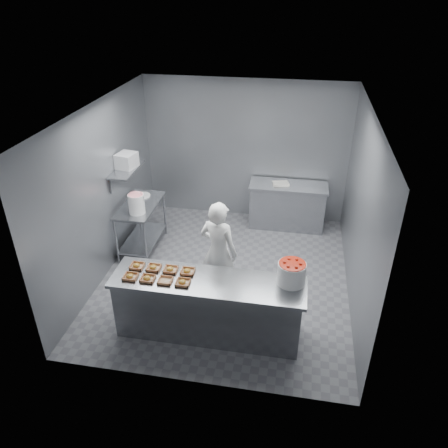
# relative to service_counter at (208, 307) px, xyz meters

# --- Properties ---
(floor) EXTENTS (4.50, 4.50, 0.00)m
(floor) POSITION_rel_service_counter_xyz_m (0.00, 1.35, -0.45)
(floor) COLOR #4C4C51
(floor) RESTS_ON ground
(ceiling) EXTENTS (4.50, 4.50, 0.00)m
(ceiling) POSITION_rel_service_counter_xyz_m (0.00, 1.35, 2.35)
(ceiling) COLOR white
(ceiling) RESTS_ON wall_back
(wall_back) EXTENTS (4.00, 0.04, 2.80)m
(wall_back) POSITION_rel_service_counter_xyz_m (0.00, 3.60, 0.95)
(wall_back) COLOR slate
(wall_back) RESTS_ON ground
(wall_left) EXTENTS (0.04, 4.50, 2.80)m
(wall_left) POSITION_rel_service_counter_xyz_m (-2.00, 1.35, 0.95)
(wall_left) COLOR slate
(wall_left) RESTS_ON ground
(wall_right) EXTENTS (0.04, 4.50, 2.80)m
(wall_right) POSITION_rel_service_counter_xyz_m (2.00, 1.35, 0.95)
(wall_right) COLOR slate
(wall_right) RESTS_ON ground
(service_counter) EXTENTS (2.60, 0.70, 0.90)m
(service_counter) POSITION_rel_service_counter_xyz_m (0.00, 0.00, 0.00)
(service_counter) COLOR slate
(service_counter) RESTS_ON ground
(prep_table) EXTENTS (0.60, 1.20, 0.90)m
(prep_table) POSITION_rel_service_counter_xyz_m (-1.65, 1.95, 0.14)
(prep_table) COLOR slate
(prep_table) RESTS_ON ground
(back_counter) EXTENTS (1.50, 0.60, 0.90)m
(back_counter) POSITION_rel_service_counter_xyz_m (0.90, 3.25, -0.00)
(back_counter) COLOR slate
(back_counter) RESTS_ON ground
(wall_shelf) EXTENTS (0.35, 0.90, 0.03)m
(wall_shelf) POSITION_rel_service_counter_xyz_m (-1.82, 1.95, 1.10)
(wall_shelf) COLOR slate
(wall_shelf) RESTS_ON wall_left
(tray_0) EXTENTS (0.19, 0.18, 0.06)m
(tray_0) POSITION_rel_service_counter_xyz_m (-1.03, -0.13, 0.47)
(tray_0) COLOR tan
(tray_0) RESTS_ON service_counter
(tray_1) EXTENTS (0.19, 0.18, 0.06)m
(tray_1) POSITION_rel_service_counter_xyz_m (-0.79, -0.13, 0.47)
(tray_1) COLOR tan
(tray_1) RESTS_ON service_counter
(tray_2) EXTENTS (0.19, 0.18, 0.04)m
(tray_2) POSITION_rel_service_counter_xyz_m (-0.55, -0.13, 0.47)
(tray_2) COLOR tan
(tray_2) RESTS_ON service_counter
(tray_3) EXTENTS (0.19, 0.18, 0.06)m
(tray_3) POSITION_rel_service_counter_xyz_m (-0.31, -0.13, 0.47)
(tray_3) COLOR tan
(tray_3) RESTS_ON service_counter
(tray_4) EXTENTS (0.19, 0.18, 0.06)m
(tray_4) POSITION_rel_service_counter_xyz_m (-1.03, 0.13, 0.47)
(tray_4) COLOR tan
(tray_4) RESTS_ON service_counter
(tray_5) EXTENTS (0.19, 0.18, 0.06)m
(tray_5) POSITION_rel_service_counter_xyz_m (-0.79, 0.13, 0.47)
(tray_5) COLOR tan
(tray_5) RESTS_ON service_counter
(tray_6) EXTENTS (0.19, 0.18, 0.06)m
(tray_6) POSITION_rel_service_counter_xyz_m (-0.55, 0.13, 0.47)
(tray_6) COLOR tan
(tray_6) RESTS_ON service_counter
(tray_7) EXTENTS (0.19, 0.18, 0.06)m
(tray_7) POSITION_rel_service_counter_xyz_m (-0.31, 0.13, 0.47)
(tray_7) COLOR tan
(tray_7) RESTS_ON service_counter
(worker) EXTENTS (0.69, 0.56, 1.64)m
(worker) POSITION_rel_service_counter_xyz_m (-0.01, 0.82, 0.37)
(worker) COLOR white
(worker) RESTS_ON ground
(strawberry_tub) EXTENTS (0.37, 0.37, 0.31)m
(strawberry_tub) POSITION_rel_service_counter_xyz_m (1.08, 0.15, 0.61)
(strawberry_tub) COLOR white
(strawberry_tub) RESTS_ON service_counter
(glaze_bucket) EXTENTS (0.29, 0.27, 0.42)m
(glaze_bucket) POSITION_rel_service_counter_xyz_m (-1.58, 1.64, 0.63)
(glaze_bucket) COLOR white
(glaze_bucket) RESTS_ON prep_table
(bucket_lid) EXTENTS (0.36, 0.36, 0.02)m
(bucket_lid) POSITION_rel_service_counter_xyz_m (-1.71, 2.28, 0.46)
(bucket_lid) COLOR white
(bucket_lid) RESTS_ON prep_table
(rag) EXTENTS (0.16, 0.15, 0.02)m
(rag) POSITION_rel_service_counter_xyz_m (-1.72, 2.29, 0.46)
(rag) COLOR #CCB28C
(rag) RESTS_ON prep_table
(appliance) EXTENTS (0.35, 0.38, 0.25)m
(appliance) POSITION_rel_service_counter_xyz_m (-1.82, 2.01, 1.24)
(appliance) COLOR gray
(appliance) RESTS_ON wall_shelf
(paper_stack) EXTENTS (0.34, 0.28, 0.04)m
(paper_stack) POSITION_rel_service_counter_xyz_m (0.74, 3.25, 0.46)
(paper_stack) COLOR silver
(paper_stack) RESTS_ON back_counter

